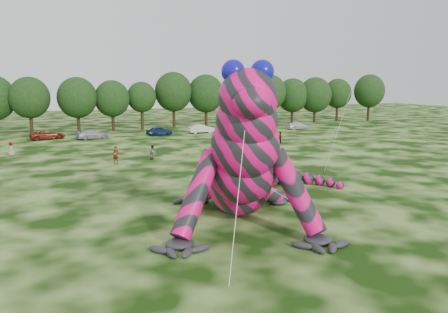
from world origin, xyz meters
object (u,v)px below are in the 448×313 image
Objects in this scene: tree_13 at (269,100)px; tree_16 at (337,100)px; tree_9 at (142,106)px; spectator_4 at (11,149)px; inflatable_gecko at (238,139)px; spectator_2 at (276,137)px; car_2 at (48,135)px; tree_10 at (174,100)px; tree_15 at (315,100)px; tree_7 at (78,105)px; spectator_1 at (153,152)px; spectator_3 at (280,138)px; tree_11 at (206,101)px; tree_12 at (236,103)px; car_3 at (93,134)px; car_6 at (261,126)px; car_7 at (298,126)px; spectator_5 at (267,159)px; tree_6 at (30,106)px; spectator_0 at (116,155)px; tree_17 at (369,98)px; tree_14 at (292,101)px; car_4 at (159,131)px; car_5 at (201,129)px.

tree_16 is (18.32, 2.25, -0.38)m from tree_13.
tree_9 is 5.16× the size of spectator_4.
inflatable_gecko reaches higher than spectator_2.
car_2 is 34.46m from spectator_2.
tree_10 reaches higher than tree_15.
spectator_1 is at bearing -79.48° from tree_7.
tree_7 is 5.89× the size of spectator_2.
tree_10 is 6.40× the size of spectator_3.
tree_11 reaches higher than tree_12.
spectator_3 is at bearing -133.60° from car_3.
inflatable_gecko is 52.18m from car_6.
spectator_1 is at bearing -118.90° from tree_11.
car_7 is at bearing -134.40° from tree_15.
spectator_1 reaches higher than spectator_5.
tree_7 reaches higher than spectator_4.
tree_6 is 33.76m from spectator_0.
spectator_2 is at bearing 138.66° from car_7.
inflatable_gecko is 61.69m from tree_13.
tree_15 is 35.23m from spectator_3.
tree_17 reaches higher than spectator_5.
tree_12 is 44.03m from spectator_0.
tree_6 is 40.88m from spectator_2.
tree_14 is at bearing 14.15° from tree_13.
tree_7 reaches higher than spectator_5.
spectator_4 is at bearing 111.14° from car_4.
tree_9 is 31.14m from spectator_4.
tree_17 is at bearing -94.85° from car_2.
tree_11 is at bearing -125.63° from spectator_3.
tree_11 reaches higher than car_6.
car_4 is 30.53m from spectator_5.
tree_6 is 39.73m from car_6.
tree_7 is 5.11× the size of spectator_0.
tree_16 is at bearing -91.63° from car_2.
tree_7 is at bearing -177.22° from tree_9.
tree_7 is (7.48, 0.12, -0.01)m from tree_6.
tree_10 reaches higher than spectator_1.
car_4 is 19.62m from car_6.
car_5 reaches higher than car_4.
tree_15 is 5.20× the size of spectator_0.
tree_15 is at bearing -168.70° from spectator_4.
car_2 is 1.12× the size of car_5.
spectator_3 is 24.89m from spectator_0.
spectator_2 reaches higher than spectator_5.
spectator_3 is at bearing -150.32° from car_4.
tree_15 is 2.09× the size of car_7.
spectator_5 is at bearing -139.37° from tree_17.
tree_7 is at bearing 95.56° from spectator_2.
tree_7 is 1.89× the size of car_6.
inflatable_gecko is 21.73m from spectator_0.
tree_9 is at bearing 179.23° from tree_17.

